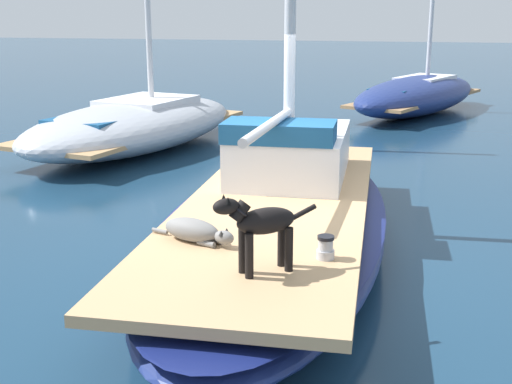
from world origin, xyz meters
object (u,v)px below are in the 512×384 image
sailboat_main (277,226)px  moored_boat_port_side (135,124)px  dog_black (261,224)px  dog_grey (195,231)px  moored_boat_far_astern (417,94)px  deck_winch (326,248)px

sailboat_main → moored_boat_port_side: bearing=128.2°
sailboat_main → dog_black: (0.35, -2.23, 0.75)m
dog_grey → sailboat_main: bearing=75.0°
moored_boat_far_astern → moored_boat_port_side: bearing=-130.4°
deck_winch → moored_boat_port_side: 8.70m
moored_boat_far_astern → dog_black: bearing=-94.1°
dog_black → moored_boat_port_side: moored_boat_port_side is taller
moored_boat_port_side → dog_black: bearing=-59.0°
sailboat_main → moored_boat_port_side: moored_boat_port_side is taller
sailboat_main → dog_black: dog_black is taller
sailboat_main → dog_black: size_ratio=9.51×
dog_black → moored_boat_far_astern: moored_boat_far_astern is taller
dog_black → moored_boat_port_side: size_ratio=0.10×
deck_winch → moored_boat_far_astern: (0.54, 13.64, -0.21)m
dog_grey → moored_boat_port_side: size_ratio=0.12×
deck_winch → moored_boat_port_side: (-5.02, 7.10, -0.22)m
moored_boat_port_side → moored_boat_far_astern: bearing=49.6°
deck_winch → dog_grey: bearing=173.4°
deck_winch → moored_boat_port_side: size_ratio=0.03×
moored_boat_port_side → sailboat_main: bearing=-51.8°
sailboat_main → deck_winch: 2.00m
sailboat_main → moored_boat_far_astern: moored_boat_far_astern is taller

